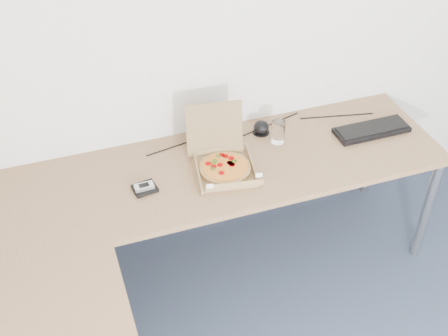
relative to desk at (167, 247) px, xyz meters
name	(u,v)px	position (x,y,z in m)	size (l,w,h in m)	color
desk	(167,247)	(0.00, 0.00, 0.00)	(2.50, 2.20, 0.73)	#906946
pizza_box	(224,164)	(0.41, 0.40, 0.07)	(0.29, 0.34, 0.30)	#9E7F50
drinking_glass	(278,132)	(0.76, 0.53, 0.09)	(0.07, 0.07, 0.13)	white
keyboard	(372,130)	(1.29, 0.44, 0.04)	(0.42, 0.15, 0.03)	black
wallet	(145,188)	(-0.01, 0.38, 0.04)	(0.11, 0.09, 0.02)	black
phone	(144,187)	(-0.01, 0.37, 0.06)	(0.09, 0.05, 0.02)	#B2B5BA
dome_speaker	(261,127)	(0.71, 0.64, 0.07)	(0.09, 0.09, 0.08)	black
cable_bundle	(257,130)	(0.69, 0.67, 0.03)	(0.64, 0.04, 0.01)	black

